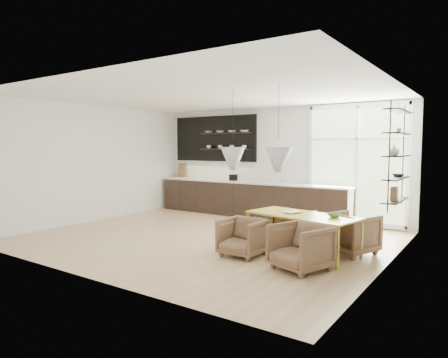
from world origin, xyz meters
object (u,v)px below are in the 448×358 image
at_px(dining_table, 302,217).
at_px(armchair_front_right, 300,247).
at_px(armchair_back_left, 294,226).
at_px(armchair_front_left, 243,237).
at_px(wire_stool, 262,225).
at_px(armchair_back_right, 351,233).

relative_size(dining_table, armchair_front_right, 2.62).
bearing_deg(armchair_back_left, armchair_front_left, 82.40).
xyz_separation_m(armchair_back_left, armchair_front_left, (-0.29, -1.47, 0.01)).
bearing_deg(wire_stool, dining_table, -25.54).
bearing_deg(armchair_back_right, dining_table, 56.11).
bearing_deg(armchair_front_right, armchair_front_left, -169.44).
distance_m(armchair_front_left, wire_stool, 1.25).
height_order(armchair_back_left, armchair_front_left, armchair_front_left).
bearing_deg(armchair_front_right, armchair_back_left, 137.31).
xyz_separation_m(armchair_front_right, wire_stool, (-1.44, 1.40, -0.05)).
bearing_deg(armchair_front_right, wire_stool, 155.84).
xyz_separation_m(armchair_back_right, armchair_front_right, (-0.34, -1.37, -0.01)).
height_order(armchair_front_right, wire_stool, armchair_front_right).
height_order(dining_table, wire_stool, dining_table).
bearing_deg(armchair_back_right, armchair_front_right, 97.56).
xyz_separation_m(dining_table, armchair_back_right, (0.70, 0.48, -0.29)).
xyz_separation_m(dining_table, armchair_front_right, (0.36, -0.89, -0.29)).
distance_m(dining_table, armchair_front_left, 1.10).
bearing_deg(armchair_front_left, armchair_back_right, 39.18).
bearing_deg(armchair_front_left, dining_table, 42.36).
bearing_deg(armchair_back_left, wire_stool, 27.16).
height_order(dining_table, armchair_back_left, dining_table).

